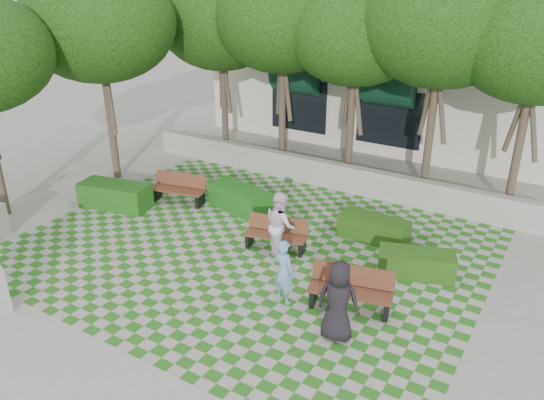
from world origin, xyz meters
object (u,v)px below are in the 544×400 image
Objects in this scene: hedge_east at (416,264)px; bench_west at (179,189)px; hedge_midright at (374,229)px; hedge_west at (115,195)px; person_blue at (284,271)px; person_dark at (338,301)px; person_white at (280,225)px; bench_east at (351,290)px; bench_mid at (276,234)px; hedge_midleft at (239,199)px.

bench_west is at bearing 177.49° from hedge_east.
hedge_west is (-7.78, -2.20, 0.06)m from hedge_midright.
bench_west is 1.02× the size of hedge_east.
hedge_midright is at bearing -3.61° from bench_west.
bench_west is 1.20× the size of person_blue.
person_white reaches higher than person_dark.
bench_east is 8.62m from hedge_west.
bench_east is at bearing -143.32° from person_blue.
bench_mid is 0.92× the size of hedge_midright.
bench_west is 7.91m from hedge_east.
bench_west reaches higher than bench_mid.
hedge_midleft is at bearing 28.38° from hedge_west.
hedge_east is 9.42m from hedge_west.
bench_west is 6.37m from hedge_midright.
hedge_east is at bearing -13.81° from bench_west.
bench_west is 6.44m from person_blue.
person_blue is at bearing 163.70° from person_white.
bench_mid is 4.39m from bench_west.
bench_east is 2.27m from hedge_east.
bench_east is 1.11× the size of bench_mid.
person_blue is at bearing -172.26° from bench_east.
person_dark is (3.00, -2.56, 0.46)m from bench_mid.
bench_west reaches higher than hedge_midleft.
person_white is (6.03, 0.06, 0.52)m from hedge_west.
bench_west is at bearing -165.28° from hedge_midleft.
person_dark is 0.97× the size of person_white.
hedge_west is (-1.46, -1.35, -0.06)m from bench_west.
person_dark is at bearing -77.75° from hedge_midright.
bench_mid is at bearing 3.47° from hedge_west.
hedge_east is 3.32m from person_dark.
bench_mid is at bearing -169.80° from hedge_east.
person_white is at bearing -164.22° from hedge_east.
person_dark is at bearing -53.28° from bench_mid.
bench_mid is at bearing -24.46° from bench_west.
person_white reaches higher than person_blue.
bench_east reaches higher than hedge_east.
person_dark is (8.73, -2.21, 0.49)m from hedge_west.
hedge_west is 9.02m from person_dark.
bench_mid is at bearing -33.92° from hedge_midleft.
hedge_midleft is at bearing 171.58° from hedge_east.
bench_west is 0.83× the size of hedge_west.
bench_mid is at bearing -3.51° from person_white.
person_white reaches higher than bench_west.
person_blue is at bearing -43.89° from hedge_midleft.
hedge_east is at bearing -114.68° from person_blue.
hedge_east is 0.87× the size of hedge_midleft.
hedge_west is (-9.36, -1.00, 0.07)m from hedge_east.
bench_mid is 5.75m from hedge_west.
person_dark is (0.18, -1.10, 0.42)m from bench_east.
person_white is (2.56, -1.81, 0.54)m from hedge_midleft.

